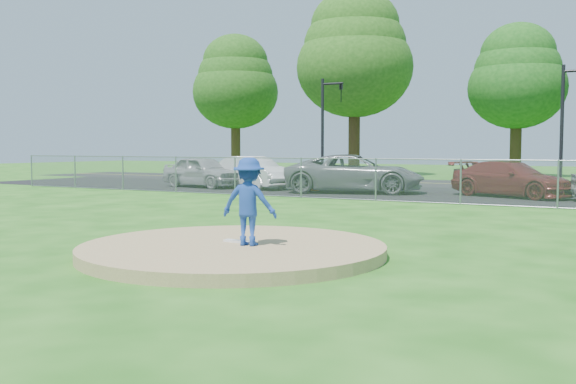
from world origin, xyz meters
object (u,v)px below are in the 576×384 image
object	(u,v)px
traffic_signal_left	(326,120)
traffic_cone	(314,184)
tree_left	(355,53)
pitcher	(249,202)
tree_far_left	(235,82)
parked_car_darkred	(511,179)
parked_car_silver	(203,172)
tree_center	(517,76)
parked_car_gray	(354,173)
parked_car_white	(253,172)

from	to	relation	value
traffic_signal_left	traffic_cone	xyz separation A→B (m)	(2.47, -6.40, -3.04)
tree_left	pitcher	xyz separation A→B (m)	(11.33, -30.99, -7.28)
tree_far_left	traffic_cone	xyz separation A→B (m)	(15.71, -17.40, -6.74)
parked_car_darkred	parked_car_silver	bearing A→B (deg)	115.41
tree_far_left	traffic_signal_left	distance (m)	17.60
tree_far_left	traffic_signal_left	xyz separation A→B (m)	(13.24, -11.00, -3.70)
tree_center	parked_car_gray	distance (m)	19.68
tree_left	traffic_signal_left	bearing A→B (deg)	-76.04
tree_left	tree_far_left	bearing A→B (deg)	169.70
parked_car_white	parked_car_silver	bearing A→B (deg)	122.79
tree_center	parked_car_white	world-z (taller)	tree_center
parked_car_white	parked_car_gray	distance (m)	5.23
traffic_cone	tree_left	bearing A→B (deg)	106.99
tree_center	traffic_cone	xyz separation A→B (m)	(-5.29, -18.40, -6.15)
parked_car_silver	parked_car_darkred	xyz separation A→B (m)	(13.90, 0.90, -0.06)
pitcher	parked_car_silver	distance (m)	19.62
tree_center	parked_car_silver	world-z (taller)	tree_center
tree_center	parked_car_gray	bearing A→B (deg)	-100.06
tree_center	parked_car_silver	xyz separation A→B (m)	(-11.00, -18.74, -5.71)
tree_center	traffic_cone	bearing A→B (deg)	-106.06
traffic_signal_left	parked_car_darkred	world-z (taller)	traffic_signal_left
pitcher	parked_car_white	size ratio (longest dim) A/B	0.34
tree_left	parked_car_silver	xyz separation A→B (m)	(-1.00, -15.74, -7.48)
tree_center	parked_car_gray	world-z (taller)	tree_center
parked_car_gray	parked_car_darkred	world-z (taller)	parked_car_gray
traffic_signal_left	tree_far_left	bearing A→B (deg)	140.27
tree_center	traffic_cone	size ratio (longest dim) A/B	15.79
parked_car_gray	parked_car_darkred	size ratio (longest dim) A/B	1.22
pitcher	traffic_cone	world-z (taller)	pitcher
traffic_signal_left	pitcher	world-z (taller)	traffic_signal_left
parked_car_gray	traffic_signal_left	bearing A→B (deg)	18.04
tree_left	parked_car_silver	size ratio (longest dim) A/B	2.86
traffic_signal_left	parked_car_gray	world-z (taller)	traffic_signal_left
traffic_signal_left	parked_car_white	xyz separation A→B (m)	(-0.75, -6.24, -2.61)
tree_far_left	traffic_cone	size ratio (longest dim) A/B	17.22
tree_far_left	parked_car_gray	distance (m)	25.71
parked_car_silver	parked_car_darkred	bearing A→B (deg)	-75.16
traffic_signal_left	parked_car_darkred	bearing A→B (deg)	-28.76
tree_far_left	parked_car_darkred	distance (m)	29.92
parked_car_gray	tree_far_left	bearing A→B (deg)	29.01
tree_left	tree_center	world-z (taller)	tree_left
parked_car_silver	traffic_signal_left	bearing A→B (deg)	-14.51
parked_car_silver	parked_car_gray	size ratio (longest dim) A/B	0.76
parked_car_white	parked_car_gray	world-z (taller)	parked_car_gray
pitcher	parked_car_darkred	xyz separation A→B (m)	(1.56, 16.15, -0.27)
tree_left	traffic_cone	bearing A→B (deg)	-73.01
tree_far_left	tree_left	world-z (taller)	tree_left
pitcher	tree_center	bearing A→B (deg)	-98.01
pitcher	traffic_cone	bearing A→B (deg)	-77.23
tree_left	parked_car_gray	xyz separation A→B (m)	(6.71, -15.56, -7.43)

